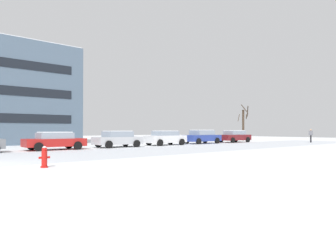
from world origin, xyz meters
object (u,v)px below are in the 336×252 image
(parked_car_red, at_px, (55,141))
(pedestrian_crossing, at_px, (311,135))
(parked_car_silver, at_px, (118,139))
(parked_car_blue, at_px, (202,137))
(fire_hydrant, at_px, (44,157))
(parked_car_white, at_px, (165,138))
(parked_car_maroon, at_px, (234,136))

(parked_car_red, height_order, pedestrian_crossing, pedestrian_crossing)
(parked_car_silver, height_order, parked_car_blue, parked_car_blue)
(fire_hydrant, distance_m, pedestrian_crossing, 33.46)
(parked_car_silver, bearing_deg, pedestrian_crossing, -14.95)
(parked_car_white, height_order, parked_car_blue, parked_car_blue)
(parked_car_red, bearing_deg, fire_hydrant, -111.77)
(parked_car_red, relative_size, pedestrian_crossing, 2.74)
(fire_hydrant, xyz_separation_m, parked_car_silver, (9.80, 10.70, 0.31))
(fire_hydrant, xyz_separation_m, parked_car_blue, (20.79, 10.92, 0.34))
(fire_hydrant, relative_size, parked_car_red, 0.19)
(parked_car_red, distance_m, parked_car_silver, 5.49)
(pedestrian_crossing, bearing_deg, parked_car_silver, 165.05)
(pedestrian_crossing, bearing_deg, parked_car_blue, 152.46)
(parked_car_white, bearing_deg, fire_hydrant, -144.98)
(parked_car_silver, relative_size, parked_car_maroon, 0.96)
(parked_car_red, xyz_separation_m, parked_car_white, (10.99, -0.06, 0.04))
(parked_car_maroon, distance_m, pedestrian_crossing, 9.26)
(fire_hydrant, distance_m, parked_car_silver, 14.51)
(parked_car_silver, relative_size, parked_car_blue, 0.94)
(fire_hydrant, height_order, pedestrian_crossing, pedestrian_crossing)
(parked_car_silver, distance_m, parked_car_maroon, 16.48)
(parked_car_maroon, bearing_deg, fire_hydrant, -157.93)
(parked_car_maroon, bearing_deg, parked_car_white, 179.68)
(parked_car_blue, bearing_deg, fire_hydrant, -152.29)
(fire_hydrant, distance_m, parked_car_maroon, 28.36)
(parked_car_red, distance_m, parked_car_maroon, 21.97)
(pedestrian_crossing, bearing_deg, parked_car_red, 167.65)
(parked_car_red, relative_size, parked_car_white, 1.06)
(parked_car_blue, bearing_deg, parked_car_white, -177.93)
(parked_car_blue, xyz_separation_m, parked_car_maroon, (5.49, -0.26, -0.03))
(parked_car_red, bearing_deg, pedestrian_crossing, -12.35)
(fire_hydrant, relative_size, pedestrian_crossing, 0.53)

